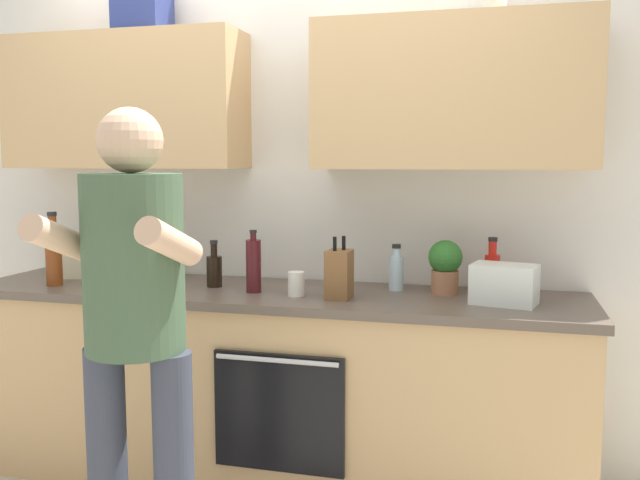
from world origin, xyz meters
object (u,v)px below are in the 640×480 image
(bottle_wine, at_px, (254,265))
(bottle_hotsauce, at_px, (492,271))
(bottle_soda, at_px, (127,262))
(bottle_juice, at_px, (151,258))
(potted_herb, at_px, (445,265))
(grocery_bag_produce, at_px, (504,284))
(bottle_soy, at_px, (214,269))
(knife_block, at_px, (339,274))
(cup_coffee, at_px, (296,284))
(bottle_water, at_px, (396,271))
(person_standing, at_px, (135,309))
(bottle_vinegar, at_px, (54,255))
(grocery_bag_rice, at_px, (74,257))

(bottle_wine, height_order, bottle_hotsauce, bottle_wine)
(bottle_soda, xyz_separation_m, bottle_hotsauce, (1.68, 0.21, -0.01))
(bottle_hotsauce, bearing_deg, bottle_wine, -167.00)
(bottle_juice, bearing_deg, potted_herb, -1.97)
(bottle_soda, distance_m, grocery_bag_produce, 1.73)
(bottle_soy, height_order, potted_herb, potted_herb)
(knife_block, height_order, potted_herb, knife_block)
(cup_coffee, height_order, potted_herb, potted_herb)
(bottle_juice, bearing_deg, bottle_water, -1.10)
(person_standing, distance_m, bottle_juice, 1.13)
(bottle_water, height_order, potted_herb, potted_herb)
(bottle_hotsauce, bearing_deg, bottle_vinegar, -171.09)
(bottle_vinegar, relative_size, cup_coffee, 3.28)
(bottle_wine, xyz_separation_m, bottle_water, (0.61, 0.21, -0.04))
(bottle_juice, distance_m, bottle_water, 1.25)
(bottle_soy, height_order, knife_block, knife_block)
(bottle_wine, distance_m, bottle_juice, 0.68)
(grocery_bag_produce, bearing_deg, bottle_soda, 179.74)
(bottle_soy, height_order, grocery_bag_rice, bottle_soy)
(bottle_soda, height_order, bottle_water, bottle_soda)
(person_standing, distance_m, grocery_bag_produce, 1.47)
(bottle_vinegar, bearing_deg, bottle_soda, 18.29)
(bottle_vinegar, bearing_deg, bottle_juice, 42.96)
(bottle_juice, xyz_separation_m, grocery_bag_rice, (-0.39, -0.07, -0.00))
(bottle_water, distance_m, potted_herb, 0.23)
(potted_herb, xyz_separation_m, grocery_bag_produce, (0.25, -0.16, -0.05))
(person_standing, xyz_separation_m, bottle_hotsauce, (1.17, 1.02, 0.02))
(bottle_soy, height_order, bottle_hotsauce, bottle_hotsauce)
(potted_herb, bearing_deg, person_standing, -135.09)
(bottle_juice, bearing_deg, grocery_bag_produce, -7.07)
(bottle_soda, height_order, grocery_bag_produce, bottle_soda)
(bottle_wine, bearing_deg, person_standing, -100.32)
(person_standing, height_order, bottle_hotsauce, person_standing)
(potted_herb, height_order, grocery_bag_produce, potted_herb)
(bottle_hotsauce, height_order, potted_herb, bottle_hotsauce)
(person_standing, xyz_separation_m, grocery_bag_rice, (-0.89, 0.95, 0.02))
(bottle_juice, bearing_deg, bottle_soda, -93.83)
(bottle_vinegar, bearing_deg, person_standing, -40.51)
(grocery_bag_produce, bearing_deg, knife_block, -175.43)
(bottle_vinegar, distance_m, bottle_water, 1.61)
(bottle_wine, height_order, grocery_bag_rice, bottle_wine)
(bottle_wine, xyz_separation_m, grocery_bag_produce, (1.08, 0.02, -0.04))
(bottle_water, height_order, grocery_bag_rice, bottle_water)
(bottle_soda, distance_m, knife_block, 1.05)
(bottle_hotsauce, height_order, grocery_bag_rice, bottle_hotsauce)
(potted_herb, bearing_deg, bottle_vinegar, -171.75)
(bottle_wine, bearing_deg, grocery_bag_produce, 1.18)
(knife_block, xyz_separation_m, potted_herb, (0.43, 0.22, 0.02))
(bottle_vinegar, bearing_deg, grocery_bag_rice, 103.36)
(bottle_juice, height_order, bottle_soy, bottle_juice)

